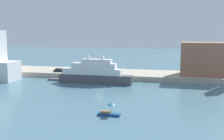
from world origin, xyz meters
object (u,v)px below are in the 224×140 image
object	(u,v)px
parked_car	(60,70)
small_motorboat	(109,111)
mooring_bollard	(102,73)
large_yacht	(94,74)
harbor_building	(202,59)
work_barge	(56,79)
person_figure	(75,70)

from	to	relation	value
parked_car	small_motorboat	bearing A→B (deg)	-55.21
small_motorboat	mooring_bollard	world-z (taller)	small_motorboat
large_yacht	parked_car	world-z (taller)	large_yacht
harbor_building	work_barge	bearing A→B (deg)	-164.97
harbor_building	large_yacht	bearing A→B (deg)	-156.33
parked_car	work_barge	bearing A→B (deg)	-74.24
large_yacht	work_barge	distance (m)	15.14
mooring_bollard	large_yacht	bearing A→B (deg)	-94.05
mooring_bollard	work_barge	bearing A→B (deg)	-159.26
work_barge	small_motorboat	bearing A→B (deg)	-51.47
parked_car	person_figure	size ratio (longest dim) A/B	2.44
small_motorboat	harbor_building	world-z (taller)	harbor_building
harbor_building	parked_car	xyz separation A→B (m)	(-51.73, -4.42, -5.17)
large_yacht	work_barge	world-z (taller)	large_yacht
large_yacht	parked_car	distance (m)	20.30
work_barge	mooring_bollard	xyz separation A→B (m)	(15.28, 5.79, 1.84)
large_yacht	harbor_building	xyz separation A→B (m)	(34.51, 15.13, 4.23)
work_barge	mooring_bollard	world-z (taller)	mooring_bollard
small_motorboat	parked_car	world-z (taller)	parked_car
small_motorboat	parked_car	distance (m)	54.27
person_figure	large_yacht	bearing A→B (deg)	-45.51
person_figure	parked_car	bearing A→B (deg)	-170.59
large_yacht	mooring_bollard	bearing A→B (deg)	85.95
harbor_building	parked_car	world-z (taller)	harbor_building
work_barge	parked_car	bearing A→B (deg)	105.76
small_motorboat	large_yacht	bearing A→B (deg)	112.09
small_motorboat	parked_car	xyz separation A→B (m)	(-30.95, 44.56, 1.29)
work_barge	person_figure	xyz separation A→B (m)	(3.27, 9.76, 2.27)
mooring_bollard	person_figure	bearing A→B (deg)	161.70
small_motorboat	work_barge	size ratio (longest dim) A/B	0.91
harbor_building	person_figure	world-z (taller)	harbor_building
work_barge	parked_car	world-z (taller)	parked_car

